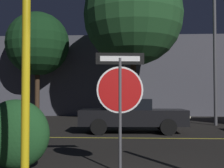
{
  "coord_description": "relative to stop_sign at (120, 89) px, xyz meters",
  "views": [
    {
      "loc": [
        -0.42,
        -4.07,
        1.46
      ],
      "look_at": [
        -0.81,
        3.09,
        1.71
      ],
      "focal_mm": 50.0,
      "sensor_mm": 36.0,
      "label": 1
    }
  ],
  "objects": [
    {
      "name": "passing_car_2",
      "position": [
        0.29,
        6.32,
        -0.9
      ],
      "size": [
        4.21,
        1.9,
        1.31
      ],
      "rotation": [
        0.0,
        0.0,
        -1.54
      ],
      "color": "black",
      "rests_on": "ground_plane"
    },
    {
      "name": "tree_1",
      "position": [
        -5.94,
        14.57,
        3.31
      ],
      "size": [
        4.24,
        4.24,
        7.01
      ],
      "color": "#422D1E",
      "rests_on": "ground_plane"
    },
    {
      "name": "stop_sign",
      "position": [
        0.0,
        0.0,
        0.0
      ],
      "size": [
        0.92,
        0.12,
        2.25
      ],
      "rotation": [
        0.0,
        0.0,
        0.1
      ],
      "color": "#4C4C51",
      "rests_on": "ground_plane"
    },
    {
      "name": "building_backdrop",
      "position": [
        -1.02,
        17.83,
        1.26
      ],
      "size": [
        27.13,
        4.22,
        5.66
      ],
      "primitive_type": "cube",
      "color": "#4C4C56",
      "rests_on": "ground_plane"
    },
    {
      "name": "street_lamp",
      "position": [
        4.33,
        9.41,
        3.82
      ],
      "size": [
        0.47,
        0.47,
        8.42
      ],
      "color": "#4C4C51",
      "rests_on": "ground_plane"
    },
    {
      "name": "hedge_bush_1",
      "position": [
        -2.07,
        0.2,
        -0.88
      ],
      "size": [
        1.37,
        0.8,
        1.37
      ],
      "primitive_type": "ellipsoid",
      "color": "#1E4C23",
      "rests_on": "ground_plane"
    },
    {
      "name": "tree_0",
      "position": [
        0.41,
        11.37,
        4.29
      ],
      "size": [
        5.54,
        5.54,
        8.64
      ],
      "color": "#422D1E",
      "rests_on": "ground_plane"
    },
    {
      "name": "yellow_pole_left",
      "position": [
        -1.26,
        -1.64,
        0.07
      ],
      "size": [
        0.12,
        0.12,
        3.28
      ],
      "primitive_type": "cylinder",
      "color": "yellow",
      "rests_on": "ground_plane"
    },
    {
      "name": "road_center_stripe",
      "position": [
        0.59,
        4.76,
        -1.57
      ],
      "size": [
        37.19,
        0.12,
        0.01
      ],
      "primitive_type": "cube",
      "color": "gold",
      "rests_on": "ground_plane"
    }
  ]
}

